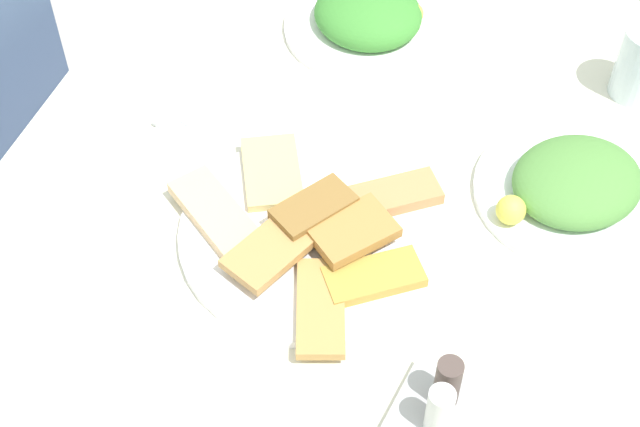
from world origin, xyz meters
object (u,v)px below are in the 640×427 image
object	(u,v)px
salad_plate_greens	(368,18)
fork	(229,90)
salad_plate_rice	(575,186)
paper_napkin	(217,89)
spoon	(204,84)
pide_platter	(311,231)
condiment_caddy	(442,407)
dining_table	(325,270)

from	to	relation	value
salad_plate_greens	fork	world-z (taller)	salad_plate_greens
salad_plate_rice	paper_napkin	bearing A→B (deg)	85.54
paper_napkin	spoon	distance (m)	0.02
pide_platter	spoon	size ratio (longest dim) A/B	1.74
pide_platter	salad_plate_greens	world-z (taller)	salad_plate_greens
salad_plate_greens	salad_plate_rice	size ratio (longest dim) A/B	0.98
spoon	condiment_caddy	size ratio (longest dim) A/B	1.84
salad_plate_greens	salad_plate_rice	bearing A→B (deg)	-124.42
dining_table	salad_plate_greens	size ratio (longest dim) A/B	4.63
condiment_caddy	dining_table	bearing A→B (deg)	43.21
salad_plate_rice	spoon	distance (m)	0.49
salad_plate_greens	fork	xyz separation A→B (m)	(-0.18, 0.13, -0.02)
dining_table	paper_napkin	xyz separation A→B (m)	(0.17, 0.21, 0.09)
dining_table	condiment_caddy	xyz separation A→B (m)	(-0.20, -0.18, 0.11)
dining_table	pide_platter	distance (m)	0.10
dining_table	spoon	bearing A→B (deg)	52.52
salad_plate_rice	paper_napkin	xyz separation A→B (m)	(0.04, 0.47, -0.02)
dining_table	salad_plate_greens	distance (m)	0.37
paper_napkin	condiment_caddy	xyz separation A→B (m)	(-0.37, -0.39, 0.02)
salad_plate_greens	spoon	xyz separation A→B (m)	(-0.18, 0.17, -0.02)
pide_platter	salad_plate_greens	xyz separation A→B (m)	(0.38, 0.05, 0.01)
salad_plate_greens	condiment_caddy	distance (m)	0.60
fork	condiment_caddy	world-z (taller)	condiment_caddy
paper_napkin	spoon	bearing A→B (deg)	90.00
salad_plate_greens	paper_napkin	distance (m)	0.24
dining_table	condiment_caddy	size ratio (longest dim) A/B	10.40
paper_napkin	spoon	world-z (taller)	spoon
pide_platter	paper_napkin	xyz separation A→B (m)	(0.19, 0.20, -0.01)
paper_napkin	fork	size ratio (longest dim) A/B	0.92
salad_plate_greens	fork	size ratio (longest dim) A/B	1.40
pide_platter	salad_plate_rice	distance (m)	0.31
salad_plate_greens	paper_napkin	bearing A→B (deg)	140.02
paper_napkin	spoon	xyz separation A→B (m)	(0.00, 0.02, 0.00)
pide_platter	fork	world-z (taller)	pide_platter
pide_platter	fork	distance (m)	0.27
salad_plate_rice	condiment_caddy	size ratio (longest dim) A/B	2.29
spoon	condiment_caddy	xyz separation A→B (m)	(-0.37, -0.41, 0.02)
salad_plate_greens	condiment_caddy	size ratio (longest dim) A/B	2.25
salad_plate_rice	spoon	xyz separation A→B (m)	(0.04, 0.49, -0.01)
paper_napkin	salad_plate_rice	bearing A→B (deg)	-94.46
pide_platter	paper_napkin	world-z (taller)	pide_platter
pide_platter	paper_napkin	distance (m)	0.28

